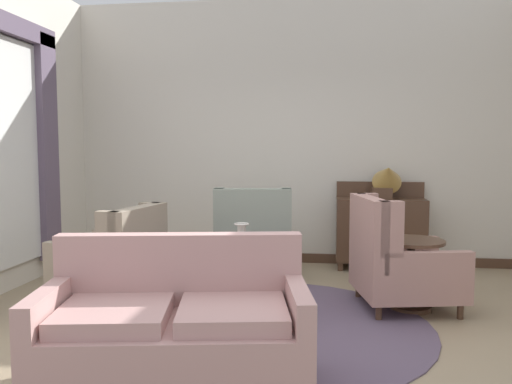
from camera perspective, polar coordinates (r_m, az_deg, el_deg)
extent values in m
plane|color=#9E896B|center=(4.19, 0.74, -15.99)|extent=(7.96, 7.96, 0.00)
cube|color=silver|center=(6.73, 3.74, 6.61)|extent=(5.85, 0.08, 3.39)
cube|color=#4C3323|center=(6.83, 3.63, -7.25)|extent=(5.69, 0.03, 0.12)
cylinder|color=#5B4C60|center=(4.47, 1.23, -14.55)|extent=(2.77, 2.77, 0.01)
cube|color=#605166|center=(6.45, -22.07, 4.51)|extent=(0.10, 0.32, 2.58)
cylinder|color=#4C3323|center=(4.61, -1.13, -8.14)|extent=(0.77, 0.77, 0.04)
cylinder|color=#4C3323|center=(4.66, -1.13, -10.71)|extent=(0.10, 0.10, 0.39)
cube|color=#4C3323|center=(4.67, 1.54, -13.33)|extent=(0.29, 0.10, 0.07)
cube|color=#4C3323|center=(4.92, -2.04, -12.37)|extent=(0.19, 0.27, 0.07)
cube|color=#4C3323|center=(4.57, -2.99, -13.76)|extent=(0.20, 0.27, 0.07)
cylinder|color=beige|center=(4.62, -1.60, -7.72)|extent=(0.09, 0.09, 0.02)
ellipsoid|color=beige|center=(4.60, -1.60, -6.02)|extent=(0.17, 0.17, 0.26)
cylinder|color=beige|center=(4.57, -1.61, -4.01)|extent=(0.08, 0.08, 0.07)
torus|color=beige|center=(4.56, -1.61, -3.56)|extent=(0.13, 0.13, 0.02)
cube|color=tan|center=(3.31, -8.98, -16.39)|extent=(1.73, 1.07, 0.31)
cube|color=tan|center=(3.51, -8.43, -8.43)|extent=(1.62, 0.42, 0.48)
cube|color=tan|center=(3.27, -15.49, -12.99)|extent=(0.74, 0.71, 0.10)
cube|color=tan|center=(3.18, -2.57, -13.29)|extent=(0.74, 0.71, 0.10)
cube|color=tan|center=(3.36, -22.33, -11.75)|extent=(0.23, 0.71, 0.21)
cube|color=tan|center=(3.18, 4.78, -12.31)|extent=(0.23, 0.71, 0.21)
cylinder|color=#4C3323|center=(3.83, -19.43, -17.23)|extent=(0.06, 0.06, 0.14)
cylinder|color=#4C3323|center=(3.69, 3.26, -17.84)|extent=(0.06, 0.06, 0.14)
cube|color=gray|center=(5.05, -15.90, -9.09)|extent=(0.91, 0.94, 0.30)
cube|color=gray|center=(4.80, -12.71, -4.71)|extent=(0.26, 0.84, 0.52)
cube|color=gray|center=(5.15, -11.61, -3.33)|extent=(0.21, 0.13, 0.40)
cube|color=gray|center=(4.53, -15.99, -4.55)|extent=(0.21, 0.13, 0.40)
cube|color=gray|center=(5.32, -14.30, -5.39)|extent=(0.70, 0.20, 0.23)
cube|color=gray|center=(4.72, -18.89, -6.81)|extent=(0.70, 0.20, 0.23)
cylinder|color=#4C3323|center=(5.55, -16.76, -10.20)|extent=(0.06, 0.06, 0.14)
cylinder|color=#4C3323|center=(5.02, -21.07, -11.93)|extent=(0.06, 0.06, 0.14)
cylinder|color=#4C3323|center=(5.23, -10.84, -10.99)|extent=(0.06, 0.06, 0.14)
cylinder|color=#4C3323|center=(4.67, -14.73, -13.02)|extent=(0.06, 0.06, 0.14)
cube|color=tan|center=(5.07, 16.31, -9.18)|extent=(1.03, 1.00, 0.28)
cube|color=tan|center=(4.87, 12.30, -4.23)|extent=(0.30, 0.86, 0.63)
cube|color=tan|center=(4.53, 14.69, -3.99)|extent=(0.22, 0.14, 0.48)
cube|color=tan|center=(5.24, 12.15, -2.75)|extent=(0.22, 0.14, 0.48)
cube|color=tan|center=(4.70, 18.51, -7.43)|extent=(0.79, 0.25, 0.19)
cube|color=tan|center=(5.39, 15.53, -5.80)|extent=(0.79, 0.25, 0.19)
cylinder|color=#4C3323|center=(4.96, 21.67, -12.15)|extent=(0.06, 0.06, 0.14)
cylinder|color=#4C3323|center=(5.56, 18.63, -10.20)|extent=(0.06, 0.06, 0.14)
cylinder|color=#4C3323|center=(4.71, 13.43, -12.87)|extent=(0.06, 0.06, 0.14)
cylinder|color=#4C3323|center=(5.34, 11.26, -10.68)|extent=(0.06, 0.06, 0.14)
cube|color=gray|center=(5.95, -0.29, -6.97)|extent=(0.93, 0.98, 0.26)
cube|color=gray|center=(5.50, -0.39, -3.08)|extent=(0.84, 0.24, 0.66)
cube|color=gray|center=(5.58, 3.37, -2.15)|extent=(0.12, 0.21, 0.50)
cube|color=gray|center=(5.60, -4.09, -2.13)|extent=(0.12, 0.21, 0.50)
cube|color=gray|center=(5.96, 3.23, -4.78)|extent=(0.19, 0.80, 0.19)
cube|color=gray|center=(5.98, -3.78, -4.76)|extent=(0.19, 0.80, 0.19)
cylinder|color=#4C3323|center=(6.35, 2.83, -8.06)|extent=(0.06, 0.06, 0.14)
cylinder|color=#4C3323|center=(6.37, -3.24, -8.04)|extent=(0.06, 0.06, 0.14)
cylinder|color=#4C3323|center=(5.64, 3.06, -9.73)|extent=(0.06, 0.06, 0.14)
cylinder|color=#4C3323|center=(5.66, -3.81, -9.69)|extent=(0.06, 0.06, 0.14)
cylinder|color=#4C3323|center=(4.97, 16.83, -5.23)|extent=(0.60, 0.60, 0.03)
cylinder|color=#4C3323|center=(5.04, 16.74, -8.89)|extent=(0.07, 0.07, 0.62)
cylinder|color=#4C3323|center=(5.12, 16.66, -12.07)|extent=(0.39, 0.39, 0.04)
cube|color=#4C3323|center=(6.52, 13.62, -4.12)|extent=(1.07, 0.38, 0.78)
cube|color=#4C3323|center=(6.64, 13.55, 0.26)|extent=(1.07, 0.04, 0.20)
cube|color=#4C3323|center=(6.44, 9.31, -8.14)|extent=(0.06, 0.06, 0.10)
cube|color=#4C3323|center=(6.54, 17.96, -8.12)|extent=(0.06, 0.06, 0.10)
cube|color=#4C3323|center=(6.71, 9.25, -7.60)|extent=(0.06, 0.06, 0.10)
cube|color=#4C3323|center=(6.81, 17.54, -7.58)|extent=(0.06, 0.06, 0.10)
cube|color=#4C3323|center=(6.45, 13.72, -0.13)|extent=(0.24, 0.24, 0.14)
cone|color=#B28942|center=(6.36, 14.37, 1.85)|extent=(0.37, 0.47, 0.47)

